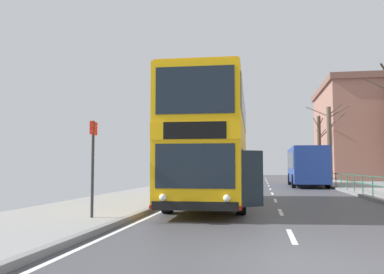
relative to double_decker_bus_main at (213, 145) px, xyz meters
The scene contains 8 objects.
ground 9.96m from the double_decker_bus_main, 79.39° to the right, with size 15.80×140.00×0.20m.
double_decker_bus_main is the anchor object (origin of this frame).
background_bus_far_lane 17.62m from the double_decker_bus_main, 72.18° to the left, with size 2.70×9.19×2.94m.
pedestrian_railing_far_kerb 9.23m from the double_decker_bus_main, 40.15° to the left, with size 0.05×29.96×0.96m.
bus_stop_sign_near 6.19m from the double_decker_bus_main, 115.41° to the right, with size 0.08×0.44×2.62m.
bare_tree_far_01 31.26m from the double_decker_bus_main, 74.71° to the left, with size 2.04×3.30×7.19m.
bare_tree_far_02 22.73m from the double_decker_bus_main, 69.69° to the left, with size 3.60×1.52×7.07m.
background_building_00 40.43m from the double_decker_bus_main, 66.57° to the left, with size 13.44×16.31×11.54m.
Camera 1 is at (-0.65, -6.69, 1.50)m, focal length 38.62 mm.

